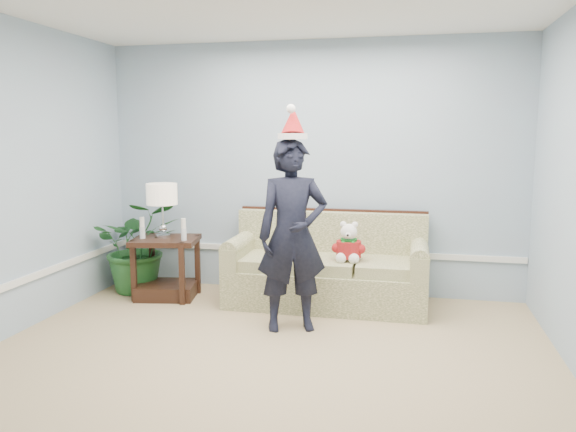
% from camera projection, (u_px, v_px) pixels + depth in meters
% --- Properties ---
extents(room_shell, '(4.54, 5.04, 2.74)m').
position_uv_depth(room_shell, '(242.00, 192.00, 3.62)').
color(room_shell, tan).
rests_on(room_shell, ground).
extents(wainscot_trim, '(4.49, 4.99, 0.06)m').
position_uv_depth(wainscot_trim, '(158.00, 274.00, 5.14)').
color(wainscot_trim, white).
rests_on(wainscot_trim, room_shell).
extents(sofa, '(1.99, 0.85, 0.93)m').
position_uv_depth(sofa, '(327.00, 271.00, 5.73)').
color(sofa, '#4E5B2B').
rests_on(sofa, room_shell).
extents(side_table, '(0.75, 0.66, 0.64)m').
position_uv_depth(side_table, '(167.00, 274.00, 5.94)').
color(side_table, '#331E12').
rests_on(side_table, room_shell).
extents(table_lamp, '(0.32, 0.32, 0.57)m').
position_uv_depth(table_lamp, '(162.00, 196.00, 5.86)').
color(table_lamp, silver).
rests_on(table_lamp, side_table).
extents(candle_pair, '(0.52, 0.06, 0.23)m').
position_uv_depth(candle_pair, '(163.00, 229.00, 5.78)').
color(candle_pair, silver).
rests_on(candle_pair, side_table).
extents(houseplant, '(1.18, 1.13, 1.01)m').
position_uv_depth(houseplant, '(138.00, 246.00, 6.14)').
color(houseplant, '#1F5724').
rests_on(houseplant, room_shell).
extents(man, '(0.72, 0.59, 1.69)m').
position_uv_depth(man, '(292.00, 236.00, 4.89)').
color(man, black).
rests_on(man, room_shell).
extents(santa_hat, '(0.29, 0.32, 0.30)m').
position_uv_depth(santa_hat, '(293.00, 124.00, 4.77)').
color(santa_hat, white).
rests_on(santa_hat, man).
extents(teddy_bear, '(0.24, 0.28, 0.40)m').
position_uv_depth(teddy_bear, '(349.00, 247.00, 5.47)').
color(teddy_bear, white).
rests_on(teddy_bear, sofa).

